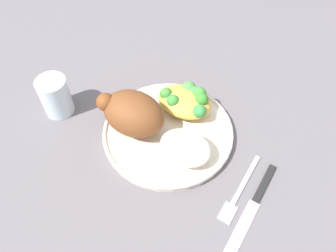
# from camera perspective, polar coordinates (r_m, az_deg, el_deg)

# --- Properties ---
(ground_plane) EXTENTS (2.00, 2.00, 0.00)m
(ground_plane) POSITION_cam_1_polar(r_m,az_deg,el_deg) (0.63, -0.00, -1.43)
(ground_plane) COLOR #5E585D
(plate) EXTENTS (0.24, 0.24, 0.02)m
(plate) POSITION_cam_1_polar(r_m,az_deg,el_deg) (0.62, -0.00, -0.98)
(plate) COLOR beige
(plate) RESTS_ON ground_plane
(roasted_chicken) EXTENTS (0.13, 0.09, 0.08)m
(roasted_chicken) POSITION_cam_1_polar(r_m,az_deg,el_deg) (0.59, -6.13, 2.25)
(roasted_chicken) COLOR brown
(roasted_chicken) RESTS_ON plate
(rice_pile) EXTENTS (0.09, 0.07, 0.04)m
(rice_pile) POSITION_cam_1_polar(r_m,az_deg,el_deg) (0.57, 3.02, -3.73)
(rice_pile) COLOR white
(rice_pile) RESTS_ON plate
(mac_cheese_with_broccoli) EXTENTS (0.11, 0.08, 0.04)m
(mac_cheese_with_broccoli) POSITION_cam_1_polar(r_m,az_deg,el_deg) (0.64, 3.09, 4.45)
(mac_cheese_with_broccoli) COLOR gold
(mac_cheese_with_broccoli) RESTS_ON plate
(fork) EXTENTS (0.02, 0.14, 0.01)m
(fork) POSITION_cam_1_polar(r_m,az_deg,el_deg) (0.58, 12.18, -10.86)
(fork) COLOR #B2B2B7
(fork) RESTS_ON ground_plane
(knife) EXTENTS (0.02, 0.19, 0.01)m
(knife) POSITION_cam_1_polar(r_m,az_deg,el_deg) (0.57, 14.81, -12.35)
(knife) COLOR black
(knife) RESTS_ON ground_plane
(water_glass) EXTENTS (0.06, 0.06, 0.08)m
(water_glass) POSITION_cam_1_polar(r_m,az_deg,el_deg) (0.67, -18.78, 4.88)
(water_glass) COLOR silver
(water_glass) RESTS_ON ground_plane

